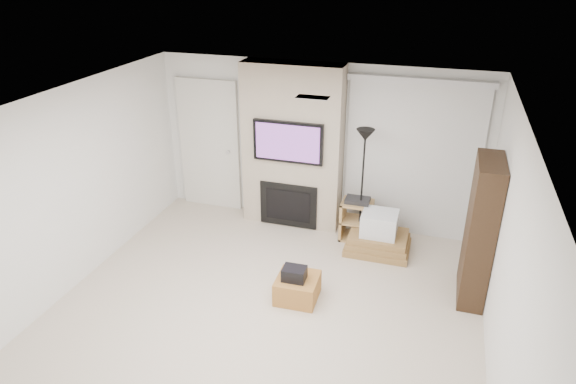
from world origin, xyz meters
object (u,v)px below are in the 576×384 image
(ottoman, at_px, (297,288))
(floor_lamp, at_px, (364,155))
(box_stack, at_px, (378,236))
(bookshelf, at_px, (480,231))
(av_stand, at_px, (356,218))

(ottoman, xyz_separation_m, floor_lamp, (0.47, 1.64, 1.21))
(box_stack, bearing_deg, ottoman, -118.73)
(ottoman, bearing_deg, bookshelf, 19.52)
(bookshelf, bearing_deg, floor_lamp, 149.67)
(av_stand, bearing_deg, box_stack, -34.37)
(ottoman, bearing_deg, box_stack, 61.27)
(ottoman, distance_m, floor_lamp, 2.09)
(ottoman, relative_size, floor_lamp, 0.29)
(ottoman, relative_size, av_stand, 0.76)
(ottoman, distance_m, av_stand, 1.74)
(av_stand, xyz_separation_m, box_stack, (0.37, -0.25, -0.12))
(ottoman, height_order, floor_lamp, floor_lamp)
(ottoman, distance_m, box_stack, 1.63)
(box_stack, bearing_deg, bookshelf, -29.38)
(floor_lamp, distance_m, box_stack, 1.19)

